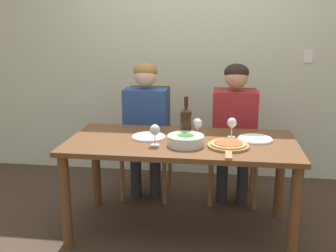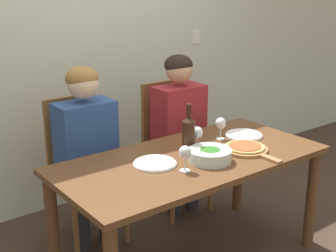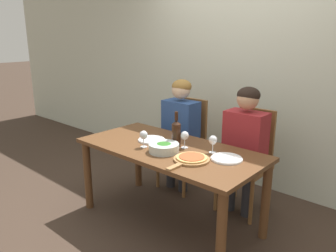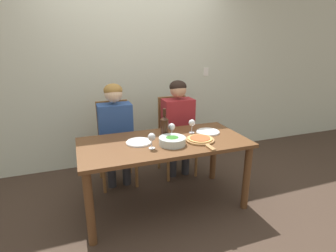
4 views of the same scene
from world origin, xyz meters
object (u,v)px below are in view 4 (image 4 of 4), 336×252
(dinner_plate_right, at_px, (208,132))
(pizza_on_board, at_px, (200,140))
(dinner_plate_left, at_px, (139,142))
(broccoli_bowl, at_px, (172,141))
(wine_bottle, at_px, (164,127))
(chair_left, at_px, (115,140))
(wine_glass_right, at_px, (192,124))
(wine_glass_left, at_px, (152,138))
(chair_right, at_px, (175,133))
(person_man, at_px, (178,120))
(wine_glass_centre, at_px, (172,128))
(person_woman, at_px, (116,126))

(dinner_plate_right, bearing_deg, pizza_on_board, -133.40)
(dinner_plate_left, height_order, pizza_on_board, pizza_on_board)
(broccoli_bowl, bearing_deg, wine_bottle, 95.22)
(chair_left, distance_m, wine_glass_right, 1.00)
(broccoli_bowl, relative_size, dinner_plate_right, 1.02)
(dinner_plate_left, xyz_separation_m, wine_glass_left, (0.08, -0.18, 0.10))
(chair_right, height_order, broccoli_bowl, chair_right)
(person_man, height_order, wine_bottle, person_man)
(dinner_plate_right, height_order, wine_glass_left, wine_glass_left)
(chair_left, bearing_deg, wine_bottle, -58.38)
(broccoli_bowl, bearing_deg, wine_glass_centre, 70.76)
(chair_right, xyz_separation_m, wine_bottle, (-0.37, -0.66, 0.33))
(broccoli_bowl, height_order, wine_glass_centre, wine_glass_centre)
(dinner_plate_left, distance_m, wine_glass_centre, 0.37)
(wine_bottle, relative_size, broccoli_bowl, 1.22)
(chair_left, relative_size, broccoli_bowl, 3.87)
(chair_left, xyz_separation_m, wine_bottle, (0.41, -0.66, 0.33))
(chair_left, xyz_separation_m, wine_glass_left, (0.21, -0.87, 0.31))
(chair_right, bearing_deg, wine_glass_right, -93.52)
(wine_glass_centre, bearing_deg, wine_glass_right, 12.81)
(dinner_plate_left, distance_m, pizza_on_board, 0.61)
(dinner_plate_left, xyz_separation_m, pizza_on_board, (0.59, -0.16, 0.01))
(broccoli_bowl, relative_size, wine_glass_right, 1.71)
(chair_right, bearing_deg, wine_glass_left, -123.22)
(chair_left, height_order, wine_glass_left, chair_left)
(dinner_plate_left, bearing_deg, wine_glass_left, -66.24)
(chair_right, xyz_separation_m, dinner_plate_left, (-0.65, -0.69, 0.21))
(chair_right, bearing_deg, dinner_plate_right, -78.31)
(chair_right, relative_size, wine_glass_left, 6.61)
(wine_glass_right, bearing_deg, wine_glass_left, -152.37)
(person_man, height_order, dinner_plate_left, person_man)
(dinner_plate_right, bearing_deg, broccoli_bowl, -158.13)
(person_man, relative_size, wine_bottle, 3.93)
(dinner_plate_left, bearing_deg, pizza_on_board, -15.26)
(dinner_plate_left, bearing_deg, chair_left, 100.92)
(wine_bottle, xyz_separation_m, dinner_plate_left, (-0.27, -0.03, -0.12))
(wine_glass_centre, bearing_deg, person_woman, 132.84)
(person_man, xyz_separation_m, broccoli_bowl, (-0.36, -0.72, 0.02))
(chair_right, xyz_separation_m, person_woman, (-0.78, -0.12, 0.22))
(chair_left, xyz_separation_m, pizza_on_board, (0.72, -0.85, 0.22))
(dinner_plate_right, distance_m, pizza_on_board, 0.29)
(person_woman, relative_size, wine_glass_right, 8.16)
(broccoli_bowl, xyz_separation_m, wine_glass_left, (-0.21, -0.03, 0.07))
(person_man, xyz_separation_m, wine_glass_centre, (-0.29, -0.53, 0.09))
(broccoli_bowl, distance_m, dinner_plate_left, 0.33)
(broccoli_bowl, bearing_deg, dinner_plate_right, 21.87)
(person_man, distance_m, dinner_plate_left, 0.87)
(person_woman, relative_size, person_man, 1.00)
(wine_bottle, bearing_deg, wine_glass_right, 12.06)
(dinner_plate_right, bearing_deg, chair_left, 144.82)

